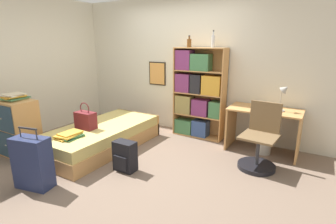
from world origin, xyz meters
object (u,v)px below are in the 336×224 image
Objects in this scene: book_stack_on_bed at (69,135)px; backpack at (125,156)px; handbag at (86,120)px; desk_lamp at (284,93)px; bottle_green at (189,43)px; bottle_brown at (213,41)px; waste_bin at (264,145)px; desk_chair at (259,148)px; bookcase at (197,94)px; dresser at (18,128)px; bed at (102,136)px; magazine_pile_on_dresser at (14,97)px; suitcase at (33,163)px; desk at (264,123)px.

book_stack_on_bed is 0.92m from backpack.
desk_lamp is at bearing 27.85° from handbag.
bottle_green is 0.44m from bottle_brown.
waste_bin is (2.54, 1.40, -0.40)m from handbag.
desk_chair is 2.19× the size of backpack.
bottle_green reaches higher than bookcase.
bookcase is 3.83× the size of desk_lamp.
bookcase reaches higher than desk_lamp.
desk_lamp is 1.01× the size of backpack.
backpack is at bearing 13.59° from dresser.
waste_bin is at bearing 25.24° from bed.
handbag is at bearing -152.15° from desk_lamp.
magazine_pile_on_dresser is 0.85× the size of desk_lamp.
bottle_brown is (2.34, 2.24, 0.84)m from magazine_pile_on_dresser.
desk_lamp is at bearing 15.20° from waste_bin.
magazine_pile_on_dresser is at bearing 132.10° from dresser.
dresser is 3.06m from bookcase.
backpack is at bearing -105.96° from bottle_brown.
backpack is at bearing -136.74° from desk_lamp.
desk_lamp is at bearing 73.52° from desk_chair.
bookcase is (1.13, 2.02, 0.39)m from book_stack_on_bed.
desk_chair is at bearing -35.99° from bottle_brown.
suitcase is at bearing -82.28° from bed.
magazine_pile_on_dresser is 3.04m from bookcase.
book_stack_on_bed is 0.88× the size of backpack.
bookcase reaches higher than handbag.
suitcase is 1.83× the size of backpack.
waste_bin is at bearing 92.94° from desk_chair.
handbag is 2.89m from desk.
book_stack_on_bed is at bearing -75.56° from handbag.
desk_lamp is 1.61× the size of waste_bin.
bed is 5.60× the size of magazine_pile_on_dresser.
desk_chair is (0.07, -0.61, -0.20)m from desk.
suitcase is 3.02m from desk_chair.
bottle_green is (0.97, 1.33, 1.55)m from bed.
bottle_brown is at bearing 6.38° from bottle_green.
bed is 2.26m from bottle_green.
bookcase is at bearing 174.52° from desk_lamp.
bottle_brown reaches higher than bed.
bed reaches higher than waste_bin.
bookcase is at bearing 81.90° from backpack.
dresser is at bearing -166.41° from backpack.
waste_bin is at bearing 45.82° from backpack.
book_stack_on_bed is (0.01, -0.67, 0.24)m from bed.
desk_lamp reaches higher than backpack.
magazine_pile_on_dresser is at bearing -167.46° from backpack.
suitcase is 3.34m from bottle_brown.
bed is 9.99× the size of bottle_green.
magazine_pile_on_dresser reaches higher than waste_bin.
bed is at bearing 44.22° from dresser.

